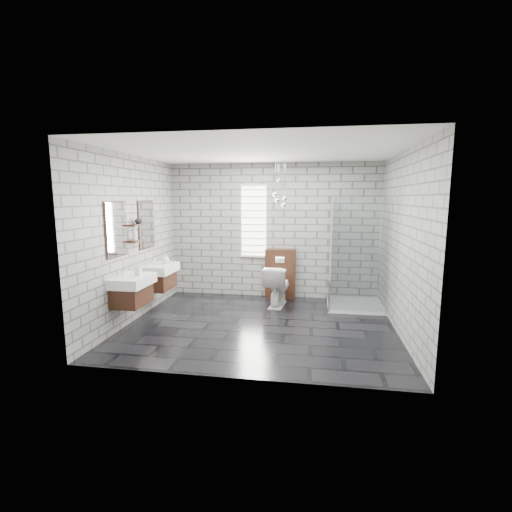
% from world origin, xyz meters
% --- Properties ---
extents(floor, '(4.20, 3.60, 0.02)m').
position_xyz_m(floor, '(0.00, 0.00, -0.01)').
color(floor, black).
rests_on(floor, ground).
extents(ceiling, '(4.20, 3.60, 0.02)m').
position_xyz_m(ceiling, '(0.00, 0.00, 2.71)').
color(ceiling, white).
rests_on(ceiling, wall_back).
extents(wall_back, '(4.20, 0.02, 2.70)m').
position_xyz_m(wall_back, '(0.00, 1.81, 1.35)').
color(wall_back, gray).
rests_on(wall_back, floor).
extents(wall_front, '(4.20, 0.02, 2.70)m').
position_xyz_m(wall_front, '(0.00, -1.81, 1.35)').
color(wall_front, gray).
rests_on(wall_front, floor).
extents(wall_left, '(0.02, 3.60, 2.70)m').
position_xyz_m(wall_left, '(-2.11, 0.00, 1.35)').
color(wall_left, gray).
rests_on(wall_left, floor).
extents(wall_right, '(0.02, 3.60, 2.70)m').
position_xyz_m(wall_right, '(2.11, 0.00, 1.35)').
color(wall_right, gray).
rests_on(wall_right, floor).
extents(vanity_left, '(0.47, 0.70, 1.57)m').
position_xyz_m(vanity_left, '(-1.91, -0.53, 0.76)').
color(vanity_left, '#3C2012').
rests_on(vanity_left, wall_left).
extents(vanity_right, '(0.47, 0.70, 1.57)m').
position_xyz_m(vanity_right, '(-1.91, 0.47, 0.76)').
color(vanity_right, '#3C2012').
rests_on(vanity_right, wall_left).
extents(shelf_lower, '(0.14, 0.30, 0.03)m').
position_xyz_m(shelf_lower, '(-2.03, -0.05, 1.32)').
color(shelf_lower, '#3C2012').
rests_on(shelf_lower, wall_left).
extents(shelf_upper, '(0.14, 0.30, 0.03)m').
position_xyz_m(shelf_upper, '(-2.03, -0.05, 1.58)').
color(shelf_upper, '#3C2012').
rests_on(shelf_upper, wall_left).
extents(window, '(0.56, 0.05, 1.48)m').
position_xyz_m(window, '(-0.40, 1.78, 1.55)').
color(window, white).
rests_on(window, wall_back).
extents(cistern_panel, '(0.60, 0.20, 1.00)m').
position_xyz_m(cistern_panel, '(0.16, 1.70, 0.50)').
color(cistern_panel, '#3C2012').
rests_on(cistern_panel, floor).
extents(flush_plate, '(0.18, 0.01, 0.12)m').
position_xyz_m(flush_plate, '(0.16, 1.60, 0.80)').
color(flush_plate, silver).
rests_on(flush_plate, cistern_panel).
extents(shower_enclosure, '(1.00, 1.00, 2.03)m').
position_xyz_m(shower_enclosure, '(1.50, 1.18, 0.50)').
color(shower_enclosure, white).
rests_on(shower_enclosure, floor).
extents(pendant_cluster, '(0.26, 0.25, 0.86)m').
position_xyz_m(pendant_cluster, '(0.17, 1.38, 2.07)').
color(pendant_cluster, silver).
rests_on(pendant_cluster, ceiling).
extents(toilet, '(0.51, 0.79, 0.76)m').
position_xyz_m(toilet, '(0.16, 1.15, 0.38)').
color(toilet, white).
rests_on(toilet, floor).
extents(soap_bottle_a, '(0.09, 0.09, 0.17)m').
position_xyz_m(soap_bottle_a, '(-1.80, -0.46, 0.94)').
color(soap_bottle_a, '#B2B2B2').
rests_on(soap_bottle_a, vanity_left).
extents(soap_bottle_b, '(0.16, 0.16, 0.17)m').
position_xyz_m(soap_bottle_b, '(-1.81, 0.60, 0.93)').
color(soap_bottle_b, '#B2B2B2').
rests_on(soap_bottle_b, vanity_right).
extents(soap_bottle_c, '(0.09, 0.09, 0.21)m').
position_xyz_m(soap_bottle_c, '(-2.02, -0.10, 1.44)').
color(soap_bottle_c, '#B2B2B2').
rests_on(soap_bottle_c, shelf_lower).
extents(vase, '(0.13, 0.13, 0.12)m').
position_xyz_m(vase, '(-2.02, 0.05, 1.66)').
color(vase, '#B2B2B2').
rests_on(vase, shelf_upper).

